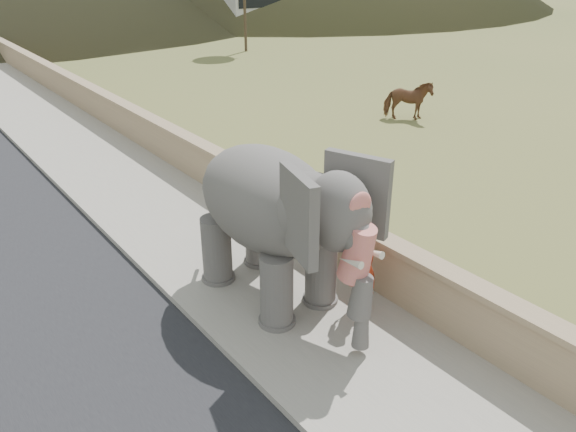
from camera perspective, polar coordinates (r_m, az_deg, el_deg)
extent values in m
cube|color=#9E9687|center=(14.26, -14.03, 1.53)|extent=(3.00, 120.00, 0.15)
cube|color=tan|center=(14.73, -8.39, 4.85)|extent=(0.30, 120.00, 1.10)
imported|color=brown|center=(21.05, 12.08, 11.41)|extent=(1.75, 1.68, 1.41)
imported|color=#B3B2B9|center=(44.80, -2.93, 19.40)|extent=(4.55, 2.96, 1.44)
cube|color=beige|center=(45.86, 0.80, 20.62)|extent=(11.26, 4.29, 3.10)
cube|color=#C66123|center=(50.57, 11.67, 20.63)|extent=(11.15, 3.25, 3.10)
imported|color=#B82F13|center=(9.41, 7.57, -4.96)|extent=(0.61, 0.40, 1.67)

